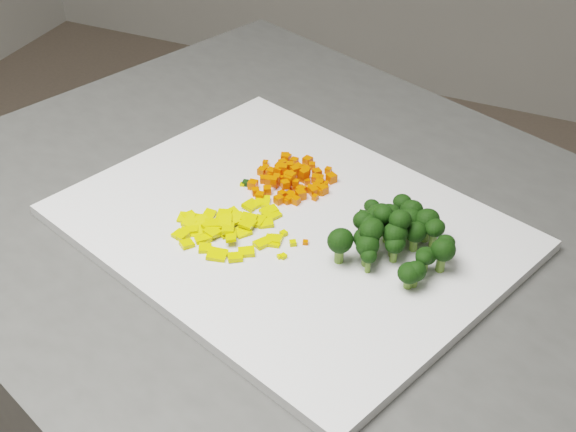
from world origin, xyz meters
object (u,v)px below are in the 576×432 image
at_px(carrot_pile, 290,173).
at_px(pepper_pile, 231,223).
at_px(cutting_board, 288,227).
at_px(broccoli_pile, 388,230).

distance_m(carrot_pile, pepper_pile, 0.12).
height_order(cutting_board, carrot_pile, carrot_pile).
height_order(cutting_board, pepper_pile, pepper_pile).
xyz_separation_m(pepper_pile, broccoli_pile, (0.17, 0.03, 0.02)).
height_order(cutting_board, broccoli_pile, broccoli_pile).
bearing_deg(pepper_pile, cutting_board, 34.92).
bearing_deg(cutting_board, carrot_pile, 112.18).
distance_m(carrot_pile, broccoli_pile, 0.17).
distance_m(pepper_pile, broccoli_pile, 0.18).
relative_size(carrot_pile, broccoli_pile, 0.83).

